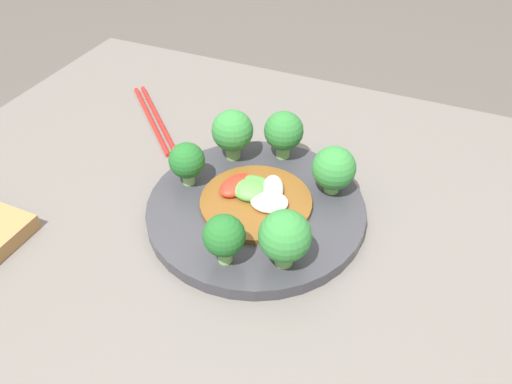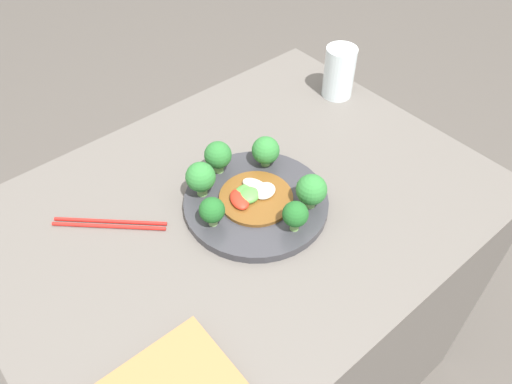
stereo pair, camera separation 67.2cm
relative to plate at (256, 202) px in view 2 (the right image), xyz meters
The scene contains 12 objects.
ground_plane 0.77m from the plate, 133.71° to the left, with size 8.00×8.00×0.00m, color #4C4742.
table 0.39m from the plate, 133.71° to the left, with size 0.97×0.72×0.76m.
plate is the anchor object (origin of this frame).
broccoli_northeast 0.11m from the plate, 38.74° to the left, with size 0.06×0.06×0.06m.
broccoli_south 0.11m from the plate, 86.71° to the right, with size 0.05×0.05×0.06m.
broccoli_northwest 0.12m from the plate, 131.24° to the left, with size 0.06×0.06×0.07m.
broccoli_southeast 0.11m from the plate, 49.11° to the right, with size 0.06×0.06×0.07m.
broccoli_north 0.12m from the plate, 92.99° to the left, with size 0.05×0.05×0.07m.
broccoli_west 0.11m from the plate, behind, with size 0.05×0.05×0.06m.
stirfry_center 0.02m from the plate, 117.97° to the left, with size 0.14×0.14×0.02m.
drinking_glass 0.42m from the plate, 21.74° to the left, with size 0.07×0.07×0.12m.
chopsticks 0.28m from the plate, 150.07° to the left, with size 0.17×0.16×0.01m.
Camera 2 is at (-0.41, -0.52, 1.47)m, focal length 35.00 mm.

